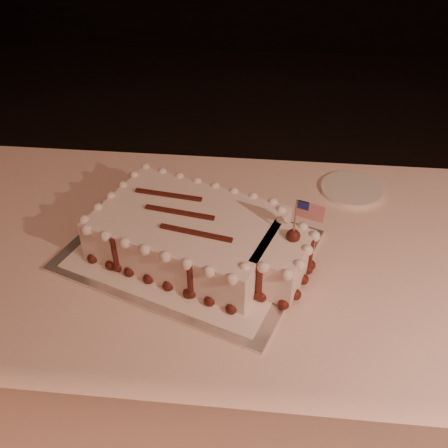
# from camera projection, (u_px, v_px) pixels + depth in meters

# --- Properties ---
(banquet_table) EXTENTS (2.40, 0.80, 0.75)m
(banquet_table) POSITION_uv_depth(u_px,v_px,m) (324.00, 358.00, 1.36)
(banquet_table) COLOR #FFD4C5
(banquet_table) RESTS_ON ground
(cake_board) EXTENTS (0.62, 0.54, 0.01)m
(cake_board) POSITION_uv_depth(u_px,v_px,m) (189.00, 250.00, 1.14)
(cake_board) COLOR silver
(cake_board) RESTS_ON banquet_table
(doily) EXTENTS (0.55, 0.49, 0.00)m
(doily) POSITION_uv_depth(u_px,v_px,m) (189.00, 248.00, 1.13)
(doily) COLOR white
(doily) RESTS_ON cake_board
(sheet_cake) EXTENTS (0.51, 0.39, 0.19)m
(sheet_cake) POSITION_uv_depth(u_px,v_px,m) (199.00, 236.00, 1.10)
(sheet_cake) COLOR white
(sheet_cake) RESTS_ON doily
(side_plate) EXTENTS (0.16, 0.16, 0.01)m
(side_plate) POSITION_uv_depth(u_px,v_px,m) (351.00, 189.00, 1.32)
(side_plate) COLOR silver
(side_plate) RESTS_ON banquet_table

